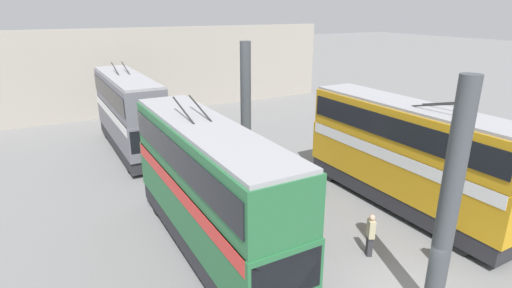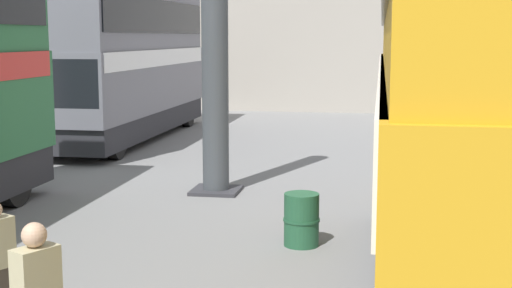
{
  "view_description": "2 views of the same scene",
  "coord_description": "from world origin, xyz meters",
  "px_view_note": "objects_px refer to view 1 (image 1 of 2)",
  "views": [
    {
      "loc": [
        -7.45,
        10.17,
        9.43
      ],
      "look_at": [
        10.89,
        -0.05,
        2.28
      ],
      "focal_mm": 28.0,
      "sensor_mm": 36.0,
      "label": 1
    },
    {
      "loc": [
        -3.59,
        -3.65,
        3.52
      ],
      "look_at": [
        10.67,
        -1.16,
        1.34
      ],
      "focal_mm": 50.0,
      "sensor_mm": 36.0,
      "label": 2
    }
  ],
  "objects_px": {
    "bus_left_near": "(406,150)",
    "person_aisle_foreground": "(370,234)",
    "bus_right_mid": "(208,182)",
    "bus_right_far": "(129,109)",
    "person_aisle_midway": "(314,226)",
    "oil_drum": "(319,184)",
    "person_by_left_row": "(443,246)"
  },
  "relations": [
    {
      "from": "bus_right_mid",
      "to": "person_aisle_midway",
      "type": "xyz_separation_m",
      "value": [
        -1.7,
        -3.96,
        -2.23
      ]
    },
    {
      "from": "person_aisle_midway",
      "to": "oil_drum",
      "type": "xyz_separation_m",
      "value": [
        3.97,
        -3.32,
        -0.36
      ]
    },
    {
      "from": "bus_left_near",
      "to": "person_by_left_row",
      "type": "xyz_separation_m",
      "value": [
        -4.2,
        2.43,
        -2.16
      ]
    },
    {
      "from": "bus_right_mid",
      "to": "person_aisle_foreground",
      "type": "height_order",
      "value": "bus_right_mid"
    },
    {
      "from": "bus_right_mid",
      "to": "person_aisle_foreground",
      "type": "bearing_deg",
      "value": -122.61
    },
    {
      "from": "person_by_left_row",
      "to": "person_aisle_foreground",
      "type": "distance_m",
      "value": 2.68
    },
    {
      "from": "person_aisle_midway",
      "to": "bus_left_near",
      "type": "bearing_deg",
      "value": -148.82
    },
    {
      "from": "person_aisle_midway",
      "to": "oil_drum",
      "type": "distance_m",
      "value": 5.19
    },
    {
      "from": "bus_right_mid",
      "to": "person_by_left_row",
      "type": "relative_size",
      "value": 7.21
    },
    {
      "from": "bus_left_near",
      "to": "bus_right_far",
      "type": "xyz_separation_m",
      "value": [
        15.0,
        9.8,
        -0.02
      ]
    },
    {
      "from": "person_aisle_midway",
      "to": "person_by_left_row",
      "type": "bearing_deg",
      "value": 158.65
    },
    {
      "from": "bus_left_near",
      "to": "oil_drum",
      "type": "relative_size",
      "value": 12.58
    },
    {
      "from": "bus_right_far",
      "to": "person_aisle_midway",
      "type": "distance_m",
      "value": 16.24
    },
    {
      "from": "bus_right_far",
      "to": "person_aisle_foreground",
      "type": "relative_size",
      "value": 5.94
    },
    {
      "from": "bus_right_mid",
      "to": "bus_right_far",
      "type": "distance_m",
      "value": 13.91
    },
    {
      "from": "bus_right_mid",
      "to": "bus_right_far",
      "type": "bearing_deg",
      "value": 0.0
    },
    {
      "from": "bus_right_far",
      "to": "person_by_left_row",
      "type": "relative_size",
      "value": 6.88
    },
    {
      "from": "bus_left_near",
      "to": "person_aisle_foreground",
      "type": "xyz_separation_m",
      "value": [
        -2.37,
        4.39,
        -2.02
      ]
    },
    {
      "from": "bus_right_mid",
      "to": "bus_right_far",
      "type": "xyz_separation_m",
      "value": [
        13.91,
        0.0,
        -0.08
      ]
    },
    {
      "from": "bus_left_near",
      "to": "person_by_left_row",
      "type": "bearing_deg",
      "value": 149.89
    },
    {
      "from": "person_by_left_row",
      "to": "person_aisle_foreground",
      "type": "bearing_deg",
      "value": -109.73
    },
    {
      "from": "person_by_left_row",
      "to": "bus_left_near",
      "type": "bearing_deg",
      "value": 173.22
    },
    {
      "from": "oil_drum",
      "to": "person_aisle_foreground",
      "type": "bearing_deg",
      "value": 161.83
    },
    {
      "from": "bus_left_near",
      "to": "bus_right_mid",
      "type": "xyz_separation_m",
      "value": [
        1.09,
        9.8,
        0.06
      ]
    },
    {
      "from": "bus_left_near",
      "to": "bus_right_far",
      "type": "height_order",
      "value": "bus_left_near"
    },
    {
      "from": "person_by_left_row",
      "to": "person_aisle_midway",
      "type": "relative_size",
      "value": 1.01
    },
    {
      "from": "oil_drum",
      "to": "person_by_left_row",
      "type": "bearing_deg",
      "value": -179.43
    },
    {
      "from": "bus_right_far",
      "to": "person_by_left_row",
      "type": "distance_m",
      "value": 20.67
    },
    {
      "from": "person_aisle_foreground",
      "to": "bus_left_near",
      "type": "bearing_deg",
      "value": -123.63
    },
    {
      "from": "bus_right_mid",
      "to": "person_aisle_midway",
      "type": "bearing_deg",
      "value": -113.16
    },
    {
      "from": "person_by_left_row",
      "to": "oil_drum",
      "type": "bearing_deg",
      "value": -156.1
    },
    {
      "from": "person_aisle_midway",
      "to": "oil_drum",
      "type": "height_order",
      "value": "person_aisle_midway"
    }
  ]
}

